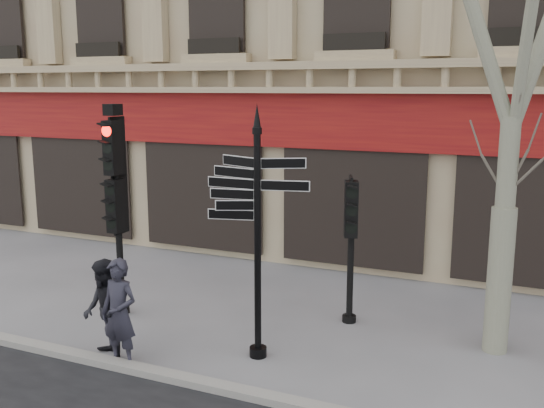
{
  "coord_description": "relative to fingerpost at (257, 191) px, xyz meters",
  "views": [
    {
      "loc": [
        3.86,
        -8.55,
        4.35
      ],
      "look_at": [
        -0.16,
        0.6,
        2.43
      ],
      "focal_mm": 40.0,
      "sensor_mm": 36.0,
      "label": 1
    }
  ],
  "objects": [
    {
      "name": "ground",
      "position": [
        0.1,
        0.11,
        -2.77
      ],
      "size": [
        80.0,
        80.0,
        0.0
      ],
      "primitive_type": "plane",
      "color": "slate",
      "rests_on": "ground"
    },
    {
      "name": "pedestrian_a",
      "position": [
        -1.84,
        -1.19,
        -1.89
      ],
      "size": [
        0.66,
        0.45,
        1.75
      ],
      "primitive_type": "imported",
      "rotation": [
        0.0,
        0.0,
        -0.04
      ],
      "color": "#23232E",
      "rests_on": "ground"
    },
    {
      "name": "traffic_signal_main",
      "position": [
        -3.27,
        0.7,
        -0.2
      ],
      "size": [
        0.46,
        0.33,
        4.06
      ],
      "rotation": [
        0.0,
        0.0,
        0.02
      ],
      "color": "black",
      "rests_on": "ground"
    },
    {
      "name": "kerb",
      "position": [
        0.1,
        -1.29,
        -2.71
      ],
      "size": [
        80.0,
        0.25,
        0.12
      ],
      "primitive_type": "cube",
      "color": "gray",
      "rests_on": "ground"
    },
    {
      "name": "pedestrian_b",
      "position": [
        -2.2,
        -1.09,
        -1.93
      ],
      "size": [
        1.03,
        1.0,
        1.67
      ],
      "primitive_type": "imported",
      "rotation": [
        0.0,
        0.0,
        -0.69
      ],
      "color": "black",
      "rests_on": "ground"
    },
    {
      "name": "fingerpost",
      "position": [
        0.0,
        0.0,
        0.0
      ],
      "size": [
        1.83,
        1.83,
        4.12
      ],
      "rotation": [
        0.0,
        0.0,
        0.06
      ],
      "color": "black",
      "rests_on": "ground"
    },
    {
      "name": "traffic_signal_secondary",
      "position": [
        0.94,
        2.05,
        -0.88
      ],
      "size": [
        0.54,
        0.46,
        2.7
      ],
      "rotation": [
        0.0,
        0.0,
        0.35
      ],
      "color": "black",
      "rests_on": "ground"
    }
  ]
}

